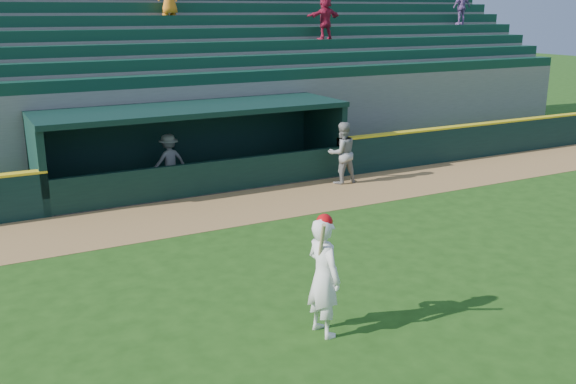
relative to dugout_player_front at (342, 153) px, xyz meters
name	(u,v)px	position (x,y,z in m)	size (l,w,h in m)	color
ground	(324,270)	(-4.12, -5.77, -0.97)	(120.00, 120.00, 0.00)	#1E4411
warning_track	(232,208)	(-4.12, -0.87, -0.96)	(40.00, 3.00, 0.01)	olive
field_wall_right	(511,137)	(8.13, 0.78, -0.37)	(15.50, 0.30, 1.20)	black
wall_stripe_right	(513,121)	(8.13, 0.78, 0.26)	(15.50, 0.32, 0.06)	yellow
dugout_player_front	(342,153)	(0.00, 0.00, 0.00)	(0.94, 0.73, 1.94)	gray
dugout_player_inside	(169,161)	(-4.90, 2.13, -0.15)	(1.06, 0.61, 1.64)	gray
dugout	(192,140)	(-4.12, 2.24, 0.39)	(9.40, 2.80, 2.46)	#62625E
stands	(148,91)	(-4.12, 6.81, 1.42)	(34.50, 6.25, 7.54)	slate
batter_at_plate	(324,275)	(-5.53, -8.11, 0.08)	(0.59, 0.86, 2.13)	white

